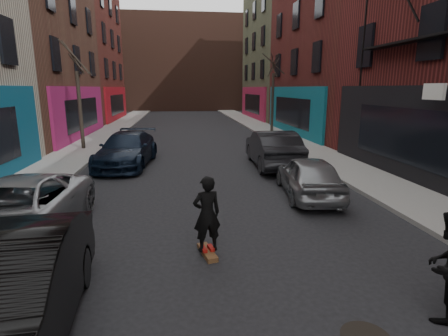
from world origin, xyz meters
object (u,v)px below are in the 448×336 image
object	(u,v)px
parked_left_far	(15,211)
skateboard	(207,252)
tree_left_far	(78,88)
parked_right_far	(309,176)
parked_left_mid	(1,299)
pedestrian	(448,266)
tree_right_far	(273,86)
parked_right_end	(273,149)
skateboarder	(207,214)
parked_left_end	(127,149)

from	to	relation	value
parked_left_far	skateboard	bearing A→B (deg)	-13.04
tree_left_far	skateboard	world-z (taller)	tree_left_far
parked_left_far	parked_right_far	xyz separation A→B (m)	(7.80, 2.34, -0.02)
parked_left_mid	skateboard	distance (m)	3.78
parked_left_far	pedestrian	size ratio (longest dim) A/B	2.89
tree_right_far	parked_left_far	distance (m)	21.26
parked_right_far	parked_right_end	distance (m)	4.41
skateboard	skateboarder	distance (m)	0.85
parked_right_end	pedestrian	world-z (taller)	pedestrian
parked_left_mid	parked_left_end	world-z (taller)	parked_left_mid
parked_left_mid	parked_right_far	xyz separation A→B (m)	(6.40, 6.04, -0.10)
tree_right_far	skateboard	bearing A→B (deg)	-108.65
tree_right_far	parked_right_far	bearing A→B (deg)	-100.78
parked_left_mid	skateboard	world-z (taller)	parked_left_mid
parked_left_mid	parked_left_far	size ratio (longest dim) A/B	0.94
tree_left_far	tree_right_far	xyz separation A→B (m)	(12.40, 6.00, 0.15)
tree_left_far	parked_left_mid	size ratio (longest dim) A/B	1.39
parked_right_end	parked_right_far	bearing A→B (deg)	92.28
tree_right_far	skateboarder	xyz separation A→B (m)	(-6.55, -19.41, -2.63)
parked_left_mid	pedestrian	size ratio (longest dim) A/B	2.73
skateboard	pedestrian	world-z (taller)	pedestrian
skateboard	tree_right_far	bearing A→B (deg)	58.28
parked_left_far	pedestrian	bearing A→B (deg)	-22.56
tree_right_far	skateboarder	size ratio (longest dim) A/B	4.25
tree_right_far	parked_left_mid	distance (m)	23.89
tree_left_far	parked_left_mid	world-z (taller)	tree_left_far
parked_right_far	skateboard	size ratio (longest dim) A/B	4.88
parked_left_mid	pedestrian	world-z (taller)	pedestrian
parked_right_far	pedestrian	xyz separation A→B (m)	(-0.20, -6.17, 0.20)
skateboard	pedestrian	xyz separation A→B (m)	(3.35, -2.51, 0.81)
parked_right_far	parked_left_end	bearing A→B (deg)	-33.33
parked_left_mid	tree_right_far	bearing A→B (deg)	61.78
skateboard	pedestrian	distance (m)	4.27
parked_left_far	skateboard	xyz separation A→B (m)	(4.25, -1.32, -0.64)
tree_left_far	parked_left_far	size ratio (longest dim) A/B	1.32
parked_left_far	parked_right_end	world-z (taller)	parked_right_end
parked_left_mid	parked_right_far	size ratio (longest dim) A/B	1.19
parked_right_far	skateboarder	distance (m)	5.10
parked_left_end	parked_right_far	xyz separation A→B (m)	(6.40, -5.38, -0.07)
pedestrian	parked_left_far	bearing A→B (deg)	-54.83
tree_right_far	skateboarder	bearing A→B (deg)	-108.65
tree_right_far	tree_left_far	bearing A→B (deg)	-154.18
skateboarder	parked_left_end	bearing A→B (deg)	-85.57
skateboarder	parked_left_far	bearing A→B (deg)	-30.27
parked_right_end	skateboarder	distance (m)	8.81
parked_right_end	parked_left_end	bearing A→B (deg)	-6.40
parked_left_end	parked_right_end	xyz separation A→B (m)	(6.40, -0.98, 0.06)
tree_left_far	parked_right_far	bearing A→B (deg)	-46.05
tree_left_far	pedestrian	size ratio (longest dim) A/B	3.81
parked_left_end	parked_left_far	bearing A→B (deg)	-94.07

